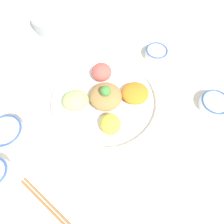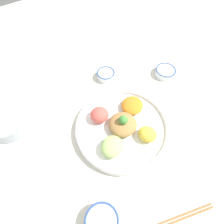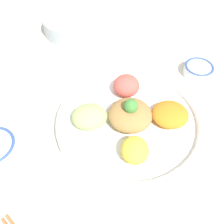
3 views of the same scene
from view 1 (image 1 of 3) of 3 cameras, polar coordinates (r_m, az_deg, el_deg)
name	(u,v)px [view 1 (image 1 of 3)]	position (r m, az deg, el deg)	size (l,w,h in m)	color
ground_plane	(95,102)	(0.67, -5.12, 3.11)	(2.40, 2.40, 0.00)	silver
salad_platter	(106,99)	(0.64, -1.91, 3.91)	(0.38, 0.38, 0.09)	white
sauce_bowl_red	(215,103)	(0.73, 28.78, 2.35)	(0.10, 0.10, 0.03)	white
rice_bowl_blue	(156,53)	(0.80, 13.32, 17.22)	(0.09, 0.09, 0.03)	white
sauce_bowl_dark	(7,132)	(0.68, -29.32, -5.36)	(0.11, 0.11, 0.05)	white
side_serving_bowl	(54,18)	(0.94, -17.39, 25.71)	(0.19, 0.19, 0.06)	#A8B2BC
chopsticks_pair_near	(48,205)	(0.60, -18.98, -25.30)	(0.21, 0.07, 0.01)	#9E6B3D
serving_spoon_main	(200,55)	(0.87, 25.32, 15.34)	(0.13, 0.06, 0.01)	white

